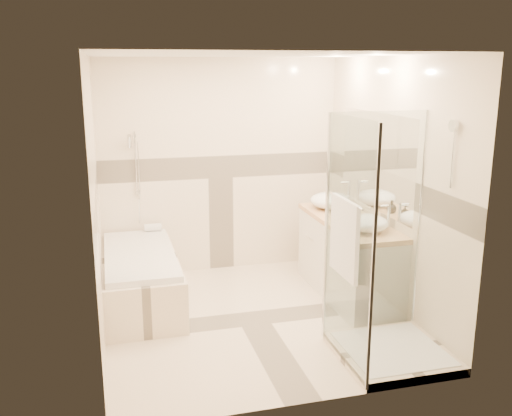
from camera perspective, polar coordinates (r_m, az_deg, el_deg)
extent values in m
cube|color=beige|center=(5.69, -0.33, -11.02)|extent=(2.80, 3.00, 0.01)
cube|color=white|center=(5.15, -0.38, 15.14)|extent=(2.80, 3.00, 0.01)
cube|color=beige|center=(6.72, -3.58, 4.12)|extent=(2.80, 0.01, 2.50)
cube|color=beige|center=(3.89, 5.21, -3.32)|extent=(2.80, 0.01, 2.50)
cube|color=beige|center=(5.12, -15.75, 0.46)|extent=(0.01, 3.00, 2.50)
cube|color=beige|center=(5.79, 13.25, 2.14)|extent=(0.01, 3.00, 2.50)
cube|color=white|center=(6.01, 11.88, 4.58)|extent=(0.01, 1.60, 1.00)
cylinder|color=silver|center=(6.55, -11.94, 4.47)|extent=(0.02, 0.02, 0.70)
cube|color=beige|center=(6.05, -11.44, -7.15)|extent=(0.75, 1.70, 0.50)
cube|color=white|center=(5.95, -11.57, -4.63)|extent=(0.69, 1.60, 0.06)
ellipsoid|color=white|center=(5.97, -11.55, -5.09)|extent=(0.56, 1.40, 0.16)
cube|color=white|center=(6.15, 9.18, -5.17)|extent=(0.55, 1.60, 0.80)
cylinder|color=silver|center=(5.65, 8.18, -5.30)|extent=(0.01, 0.24, 0.01)
cylinder|color=silver|center=(6.35, 5.38, -3.01)|extent=(0.01, 0.24, 0.01)
cube|color=#E1AE77|center=(6.03, 9.34, -1.35)|extent=(0.57, 1.62, 0.05)
cube|color=beige|center=(5.11, 13.45, -13.95)|extent=(0.90, 0.90, 0.08)
cube|color=white|center=(5.09, 13.48, -13.50)|extent=(0.80, 0.80, 0.01)
cube|color=white|center=(4.54, 9.21, -3.67)|extent=(0.01, 0.90, 2.00)
cube|color=white|center=(5.11, 11.76, -1.77)|extent=(0.90, 0.01, 2.00)
cylinder|color=silver|center=(4.15, 11.65, -5.48)|extent=(0.03, 0.03, 2.00)
cylinder|color=silver|center=(4.93, 7.04, -2.15)|extent=(0.03, 0.03, 2.00)
cylinder|color=silver|center=(5.33, 16.07, -1.38)|extent=(0.03, 0.03, 2.00)
cylinder|color=silver|center=(4.77, 19.16, 7.78)|extent=(0.03, 0.10, 0.10)
cylinder|color=silver|center=(4.43, 8.97, 0.73)|extent=(0.02, 0.60, 0.02)
cube|color=white|center=(4.51, 8.82, -2.98)|extent=(0.04, 0.48, 0.62)
ellipsoid|color=white|center=(6.44, 7.41, 0.75)|extent=(0.44, 0.44, 0.18)
ellipsoid|color=white|center=(5.60, 11.06, -1.49)|extent=(0.41, 0.41, 0.16)
cylinder|color=silver|center=(6.51, 9.26, 1.41)|extent=(0.03, 0.03, 0.31)
cylinder|color=silver|center=(6.46, 8.87, 2.52)|extent=(0.11, 0.03, 0.03)
cylinder|color=silver|center=(5.69, 13.12, -0.86)|extent=(0.03, 0.03, 0.26)
cylinder|color=silver|center=(5.64, 12.77, 0.20)|extent=(0.09, 0.02, 0.02)
imported|color=black|center=(5.86, 9.82, -0.82)|extent=(0.09, 0.09, 0.15)
imported|color=black|center=(6.11, 8.72, -0.20)|extent=(0.13, 0.13, 0.14)
cube|color=white|center=(6.60, 6.86, 0.62)|extent=(0.18, 0.24, 0.07)
cylinder|color=white|center=(6.64, -10.27, -1.93)|extent=(0.19, 0.09, 0.09)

